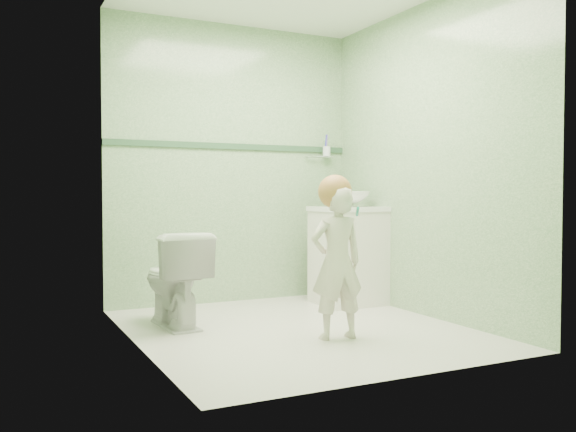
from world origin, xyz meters
TOP-DOWN VIEW (x-y plane):
  - ground at (0.00, 0.00)m, footprint 2.50×2.50m
  - room_shell at (0.00, 0.00)m, footprint 2.50×2.54m
  - trim_stripe at (0.00, 1.24)m, footprint 2.20×0.02m
  - vanity at (0.84, 0.70)m, footprint 0.52×0.50m
  - counter at (0.84, 0.70)m, footprint 0.54×0.52m
  - basin at (0.84, 0.70)m, footprint 0.37×0.37m
  - faucet at (0.84, 0.89)m, footprint 0.03×0.13m
  - cup_holder at (0.89, 1.18)m, footprint 0.26×0.07m
  - toilet at (-0.74, 0.47)m, footprint 0.42×0.68m
  - toddler at (0.10, -0.36)m, footprint 0.38×0.27m
  - hair_cap at (0.10, -0.34)m, footprint 0.22×0.22m
  - teal_toothbrush at (0.16, -0.49)m, footprint 0.11×0.13m

SIDE VIEW (x-z plane):
  - ground at x=0.00m, z-range 0.00..0.00m
  - toilet at x=-0.74m, z-range 0.00..0.67m
  - vanity at x=0.84m, z-range 0.00..0.80m
  - toddler at x=0.10m, z-range 0.00..0.99m
  - counter at x=0.84m, z-range 0.79..0.83m
  - teal_toothbrush at x=0.16m, z-range 0.79..0.87m
  - basin at x=0.84m, z-range 0.83..0.96m
  - hair_cap at x=0.10m, z-range 0.84..1.06m
  - faucet at x=0.84m, z-range 0.88..1.06m
  - room_shell at x=0.00m, z-range 0.00..2.40m
  - cup_holder at x=0.89m, z-range 1.22..1.43m
  - trim_stripe at x=0.00m, z-range 1.33..1.38m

